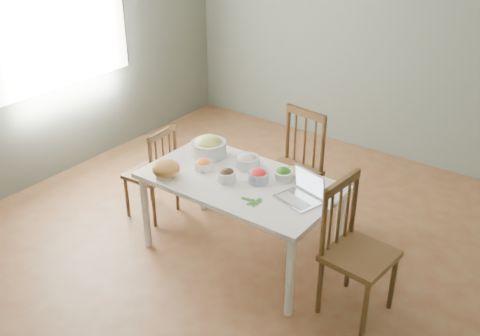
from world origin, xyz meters
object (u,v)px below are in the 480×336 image
Objects in this scene: dining_table at (240,218)px; chair_left at (150,171)px; chair_far at (290,170)px; bowl_squash at (209,146)px; bread_boule at (166,169)px; laptop at (297,188)px; chair_right at (360,253)px.

chair_left is (-1.02, 0.04, 0.08)m from dining_table.
bowl_squash is at bearing -127.75° from chair_far.
chair_left is 0.72m from bread_boule.
bowl_squash is at bearing 86.09° from bread_boule.
laptop is (0.96, -0.19, 0.02)m from bowl_squash.
chair_far is 0.75m from bowl_squash.
chair_left is at bearing -166.02° from bowl_squash.
laptop reaches higher than dining_table.
chair_far is 1.01× the size of chair_right.
dining_table is 0.68m from laptop.
laptop reaches higher than bowl_squash.
bowl_squash is (0.03, 0.48, 0.01)m from bread_boule.
chair_right is at bearing -2.49° from dining_table.
dining_table is at bearing 31.35° from bread_boule.
chair_right is 3.45× the size of bowl_squash.
laptop is (0.51, -0.01, 0.46)m from dining_table.
bread_boule is at bearing -110.99° from chair_far.
laptop is at bearing 83.50° from chair_left.
bowl_squash is at bearing -175.96° from laptop.
chair_right is 1.57m from bread_boule.
chair_far is 1.23m from chair_left.
dining_table is 4.99× the size of laptop.
bread_boule is at bearing 53.18° from chair_left.
chair_far reaches higher than dining_table.
dining_table is 1.48× the size of chair_far.
laptop reaches higher than chair_left.
chair_left is at bearing -141.75° from chair_far.
chair_right reaches higher than dining_table.
bowl_squash is 0.97× the size of laptop.
bread_boule is (-0.49, -0.30, 0.42)m from dining_table.
chair_right reaches higher than bowl_squash.
bread_boule is 0.48m from bowl_squash.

